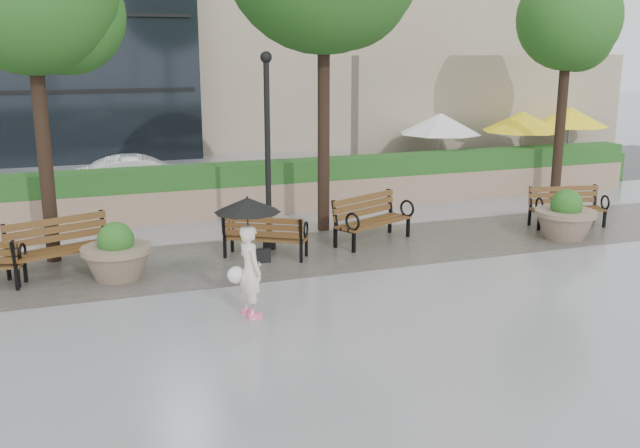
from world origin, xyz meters
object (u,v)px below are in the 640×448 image
object	(u,v)px
planter_left	(117,257)
car_right	(142,178)
lamppost	(268,165)
bench_4	(567,215)
planter_right	(565,220)
bench_1	(63,258)
bench_3	(372,229)
bench_2	(266,245)
pedestrian	(249,245)

from	to	relation	value
planter_left	car_right	world-z (taller)	car_right
planter_left	lamppost	world-z (taller)	lamppost
planter_left	lamppost	distance (m)	3.66
bench_4	planter_right	xyz separation A→B (m)	(-0.79, -0.92, 0.16)
bench_1	planter_right	distance (m)	10.77
bench_4	planter_right	world-z (taller)	planter_right
bench_1	bench_3	bearing A→B (deg)	-18.51
bench_3	planter_left	world-z (taller)	planter_left
bench_4	planter_left	bearing A→B (deg)	-167.06
planter_left	planter_right	distance (m)	9.78
planter_left	car_right	bearing A→B (deg)	80.20
car_right	bench_3	bearing A→B (deg)	-144.64
bench_4	lamppost	bearing A→B (deg)	-173.75
bench_4	planter_right	size ratio (longest dim) A/B	1.37
bench_2	planter_right	world-z (taller)	planter_right
lamppost	bench_3	bearing A→B (deg)	-6.03
bench_3	planter_left	distance (m)	5.59
pedestrian	bench_4	bearing A→B (deg)	-81.31
lamppost	car_right	size ratio (longest dim) A/B	1.10
planter_left	pedestrian	size ratio (longest dim) A/B	0.67
planter_right	pedestrian	size ratio (longest dim) A/B	0.70
car_right	lamppost	bearing A→B (deg)	-160.45
planter_right	lamppost	size ratio (longest dim) A/B	0.33
bench_2	lamppost	bearing A→B (deg)	-81.06
car_right	bench_4	bearing A→B (deg)	-124.05
bench_3	lamppost	distance (m)	2.78
lamppost	bench_1	bearing A→B (deg)	-175.22
bench_3	lamppost	size ratio (longest dim) A/B	0.50
bench_3	pedestrian	size ratio (longest dim) A/B	1.06
bench_2	car_right	size ratio (longest dim) A/B	0.47
bench_3	planter_left	size ratio (longest dim) A/B	1.58
bench_1	pedestrian	bearing A→B (deg)	-69.34
bench_4	car_right	size ratio (longest dim) A/B	0.50
bench_2	planter_left	xyz separation A→B (m)	(-2.98, -0.41, 0.16)
planter_left	car_right	size ratio (longest dim) A/B	0.35
planter_right	car_right	world-z (taller)	car_right
bench_2	bench_3	bearing A→B (deg)	-140.78
bench_1	car_right	size ratio (longest dim) A/B	0.56
bench_1	bench_4	world-z (taller)	bench_1
bench_2	bench_4	xyz separation A→B (m)	(7.57, 0.07, 0.01)
bench_2	bench_4	distance (m)	7.57
bench_1	planter_right	xyz separation A→B (m)	(10.71, -1.09, 0.13)
bench_2	car_right	xyz separation A→B (m)	(-1.72, 6.92, 0.35)
bench_4	car_right	distance (m)	11.54
lamppost	pedestrian	bearing A→B (deg)	-110.37
planter_right	bench_1	bearing A→B (deg)	174.22
bench_4	bench_2	bearing A→B (deg)	-169.15
bench_4	lamppost	world-z (taller)	lamppost
bench_3	car_right	world-z (taller)	car_right
bench_2	lamppost	xyz separation A→B (m)	(0.25, 0.59, 1.56)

